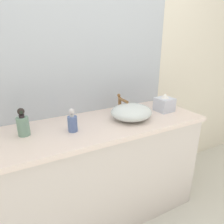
{
  "coord_description": "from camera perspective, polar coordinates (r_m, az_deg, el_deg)",
  "views": [
    {
      "loc": [
        -0.56,
        -0.86,
        1.45
      ],
      "look_at": [
        0.1,
        0.38,
        0.94
      ],
      "focal_mm": 32.44,
      "sensor_mm": 36.0,
      "label": 1
    }
  ],
  "objects": [
    {
      "name": "sink_basin",
      "position": [
        1.57,
        5.47,
        -0.01
      ],
      "size": [
        0.32,
        0.3,
        0.12
      ],
      "primitive_type": "ellipsoid",
      "color": "silver",
      "rests_on": "vanity_counter"
    },
    {
      "name": "soap_dispenser",
      "position": [
        1.38,
        -11.08,
        -2.84
      ],
      "size": [
        0.06,
        0.06,
        0.16
      ],
      "color": "#536AA1",
      "rests_on": "vanity_counter"
    },
    {
      "name": "bathroom_wall_rear",
      "position": [
        1.7,
        -8.7,
        14.53
      ],
      "size": [
        6.0,
        0.06,
        2.6
      ],
      "primitive_type": "cube",
      "color": "silver",
      "rests_on": "ground"
    },
    {
      "name": "faucet",
      "position": [
        1.69,
        2.51,
        2.8
      ],
      "size": [
        0.03,
        0.15,
        0.16
      ],
      "color": "brown",
      "rests_on": "vanity_counter"
    },
    {
      "name": "vanity_counter",
      "position": [
        1.7,
        -5.31,
        -17.04
      ],
      "size": [
        1.76,
        0.57,
        0.86
      ],
      "color": "beige",
      "rests_on": "ground"
    },
    {
      "name": "tissue_box",
      "position": [
        1.8,
        14.55,
        2.3
      ],
      "size": [
        0.15,
        0.15,
        0.16
      ],
      "color": "silver",
      "rests_on": "vanity_counter"
    },
    {
      "name": "lotion_bottle",
      "position": [
        1.42,
        -23.8,
        -3.22
      ],
      "size": [
        0.08,
        0.08,
        0.19
      ],
      "color": "gray",
      "rests_on": "vanity_counter"
    },
    {
      "name": "wall_mirror_panel",
      "position": [
        1.63,
        -10.47,
        16.15
      ],
      "size": [
        1.69,
        0.01,
        0.98
      ],
      "primitive_type": "cube",
      "color": "#B2BCC6",
      "rests_on": "vanity_counter"
    }
  ]
}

